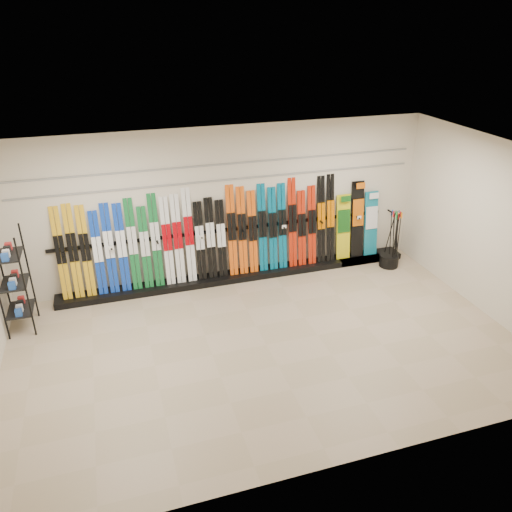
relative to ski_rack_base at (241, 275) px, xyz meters
name	(u,v)px	position (x,y,z in m)	size (l,w,h in m)	color
floor	(266,345)	(-0.22, -2.28, -0.06)	(8.00, 8.00, 0.00)	tan
back_wall	(226,205)	(-0.22, 0.22, 1.44)	(8.00, 8.00, 0.00)	beige
right_wall	(492,230)	(3.78, -2.28, 1.44)	(5.00, 5.00, 0.00)	beige
ceiling	(269,161)	(-0.22, -2.28, 2.94)	(8.00, 8.00, 0.00)	silver
ski_rack_base	(241,275)	(0.00, 0.00, 0.00)	(8.00, 0.40, 0.12)	black
skis	(206,237)	(-0.66, 0.08, 0.90)	(5.37, 0.30, 1.82)	gold
snowboards	(357,223)	(2.54, 0.07, 0.78)	(0.94, 0.25, 1.60)	gold
accessory_rack	(14,282)	(-3.97, -0.58, 0.82)	(0.40, 0.60, 1.75)	black
pole_bin	(389,261)	(3.10, -0.41, 0.07)	(0.39, 0.39, 0.25)	black
ski_poles	(394,239)	(3.17, -0.41, 0.55)	(0.26, 0.31, 1.18)	black
slatwall_rail_0	(225,180)	(-0.22, 0.20, 1.94)	(7.60, 0.02, 0.03)	gray
slatwall_rail_1	(225,164)	(-0.22, 0.20, 2.24)	(7.60, 0.02, 0.03)	gray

